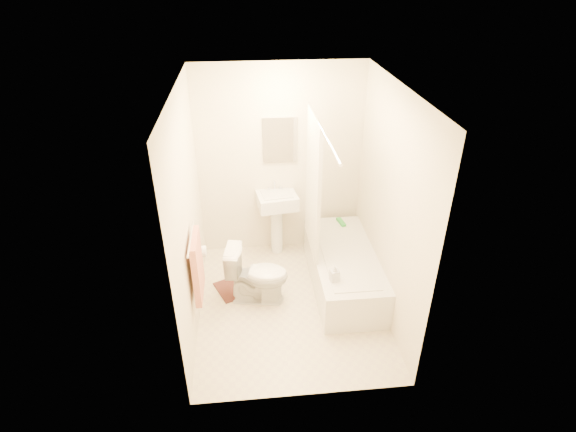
{
  "coord_description": "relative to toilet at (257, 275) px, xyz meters",
  "views": [
    {
      "loc": [
        -0.42,
        -3.82,
        3.36
      ],
      "look_at": [
        0.0,
        0.25,
        1.0
      ],
      "focal_mm": 28.0,
      "sensor_mm": 36.0,
      "label": 1
    }
  ],
  "objects": [
    {
      "name": "scrub_brush",
      "position": [
        1.09,
        0.79,
        0.14
      ],
      "size": [
        0.09,
        0.2,
        0.04
      ],
      "primitive_type": "cube",
      "rotation": [
        0.0,
        0.0,
        0.18
      ],
      "color": "green",
      "rests_on": "bathtub"
    },
    {
      "name": "wall_back",
      "position": [
        0.35,
        1.06,
        0.87
      ],
      "size": [
        2.0,
        0.02,
        2.4
      ],
      "primitive_type": "cube",
      "color": "beige",
      "rests_on": "ground"
    },
    {
      "name": "toilet",
      "position": [
        0.0,
        0.0,
        0.0
      ],
      "size": [
        0.73,
        0.49,
        0.67
      ],
      "primitive_type": "imported",
      "rotation": [
        0.0,
        0.0,
        1.41
      ],
      "color": "silver",
      "rests_on": "floor"
    },
    {
      "name": "shower_curtain",
      "position": [
        0.65,
        0.36,
        0.89
      ],
      "size": [
        0.04,
        0.8,
        1.55
      ],
      "primitive_type": "cube",
      "color": "silver",
      "rests_on": "curtain_rod"
    },
    {
      "name": "toilet_paper",
      "position": [
        -0.58,
        -0.02,
        0.37
      ],
      "size": [
        0.11,
        0.12,
        0.12
      ],
      "primitive_type": "cylinder",
      "rotation": [
        0.0,
        1.57,
        0.0
      ],
      "color": "white",
      "rests_on": "wall_left"
    },
    {
      "name": "ceiling",
      "position": [
        0.35,
        -0.14,
        2.07
      ],
      "size": [
        2.4,
        2.4,
        0.0
      ],
      "primitive_type": "plane",
      "color": "white",
      "rests_on": "ground"
    },
    {
      "name": "wall_left",
      "position": [
        -0.65,
        -0.14,
        0.87
      ],
      "size": [
        0.02,
        2.4,
        2.4
      ],
      "primitive_type": "cube",
      "color": "beige",
      "rests_on": "ground"
    },
    {
      "name": "mirror",
      "position": [
        0.35,
        1.04,
        1.17
      ],
      "size": [
        0.4,
        0.03,
        0.55
      ],
      "primitive_type": "cube",
      "color": "white",
      "rests_on": "wall_back"
    },
    {
      "name": "wall_right",
      "position": [
        1.35,
        -0.14,
        0.87
      ],
      "size": [
        0.02,
        2.4,
        2.4
      ],
      "primitive_type": "cube",
      "color": "beige",
      "rests_on": "ground"
    },
    {
      "name": "sink",
      "position": [
        0.29,
        0.92,
        0.13
      ],
      "size": [
        0.52,
        0.44,
        0.93
      ],
      "primitive_type": null,
      "rotation": [
        0.0,
        0.0,
        0.14
      ],
      "color": "white",
      "rests_on": "floor"
    },
    {
      "name": "bath_mat",
      "position": [
        -0.2,
        0.23,
        -0.32
      ],
      "size": [
        0.65,
        0.58,
        0.02
      ],
      "primitive_type": "cube",
      "rotation": [
        0.0,
        0.0,
        0.41
      ],
      "color": "#49261A",
      "rests_on": "floor"
    },
    {
      "name": "floor",
      "position": [
        0.35,
        -0.14,
        -0.33
      ],
      "size": [
        2.4,
        2.4,
        0.0
      ],
      "primitive_type": "plane",
      "color": "beige",
      "rests_on": "ground"
    },
    {
      "name": "soap_bottle",
      "position": [
        0.79,
        -0.33,
        0.21
      ],
      "size": [
        0.1,
        0.1,
        0.19
      ],
      "primitive_type": "imported",
      "rotation": [
        0.0,
        0.0,
        0.18
      ],
      "color": "white",
      "rests_on": "bathtub"
    },
    {
      "name": "curtain_rod",
      "position": [
        0.65,
        -0.04,
        1.67
      ],
      "size": [
        0.03,
        1.7,
        0.03
      ],
      "primitive_type": "cylinder",
      "rotation": [
        1.57,
        0.0,
        0.0
      ],
      "color": "silver",
      "rests_on": "wall_back"
    },
    {
      "name": "bathtub",
      "position": [
        1.0,
        0.16,
        -0.11
      ],
      "size": [
        0.7,
        1.6,
        0.45
      ],
      "primitive_type": null,
      "color": "silver",
      "rests_on": "floor"
    },
    {
      "name": "towel",
      "position": [
        -0.58,
        -0.39,
        0.45
      ],
      "size": [
        0.06,
        0.45,
        0.66
      ],
      "primitive_type": "cube",
      "color": "#CC7266",
      "rests_on": "towel_bar"
    },
    {
      "name": "towel_bar",
      "position": [
        -0.61,
        -0.39,
        0.77
      ],
      "size": [
        0.02,
        0.6,
        0.02
      ],
      "primitive_type": "cylinder",
      "rotation": [
        1.57,
        0.0,
        0.0
      ],
      "color": "silver",
      "rests_on": "wall_left"
    }
  ]
}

